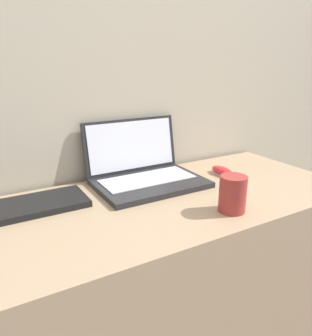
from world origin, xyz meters
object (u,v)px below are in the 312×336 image
(laptop, at_px, (144,171))
(external_keyboard, at_px, (12,209))
(computer_mouse, at_px, (222,171))
(drink_cup, at_px, (233,193))

(laptop, bearing_deg, external_keyboard, -175.85)
(laptop, relative_size, computer_mouse, 3.40)
(laptop, xyz_separation_m, external_keyboard, (-0.47, -0.03, -0.03))
(drink_cup, bearing_deg, computer_mouse, 53.77)
(drink_cup, distance_m, external_keyboard, 0.67)
(computer_mouse, xyz_separation_m, external_keyboard, (-0.78, 0.05, -0.00))
(laptop, distance_m, drink_cup, 0.37)
(laptop, relative_size, drink_cup, 3.45)
(laptop, xyz_separation_m, drink_cup, (0.11, -0.36, 0.01))
(laptop, bearing_deg, computer_mouse, -14.57)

